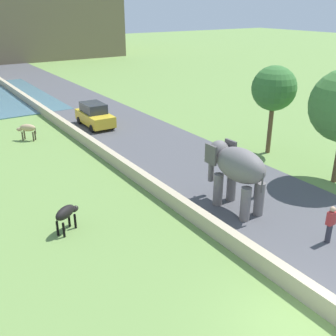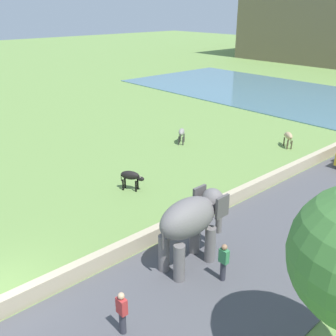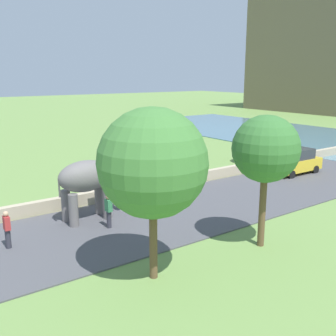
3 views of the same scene
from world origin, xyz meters
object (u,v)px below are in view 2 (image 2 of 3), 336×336
(elephant, at_px, (192,220))
(person_beside_elephant, at_px, (224,262))
(cow_tan, at_px, (288,136))
(cow_black, at_px, (131,176))
(person_trailing, at_px, (122,312))
(cow_grey, at_px, (182,133))

(elephant, height_order, person_beside_elephant, elephant)
(cow_tan, bearing_deg, elephant, -71.16)
(cow_black, height_order, cow_tan, same)
(elephant, bearing_deg, person_trailing, -74.75)
(cow_black, xyz_separation_m, cow_tan, (1.91, 12.89, 0.00))
(cow_black, bearing_deg, elephant, -18.03)
(person_trailing, distance_m, cow_grey, 18.71)
(cow_grey, bearing_deg, cow_black, -62.85)
(person_trailing, height_order, cow_tan, person_trailing)
(person_trailing, bearing_deg, person_beside_elephant, 84.59)
(cow_tan, bearing_deg, person_beside_elephant, -65.89)
(elephant, distance_m, cow_black, 7.56)
(cow_black, height_order, cow_grey, same)
(elephant, height_order, cow_tan, elephant)
(elephant, distance_m, cow_tan, 16.11)
(person_trailing, height_order, cow_grey, person_trailing)
(cow_grey, bearing_deg, elephant, -42.17)
(cow_grey, xyz_separation_m, cow_tan, (5.86, 5.20, 0.00))
(cow_grey, relative_size, cow_tan, 1.00)
(cow_grey, bearing_deg, person_beside_elephant, -38.05)
(person_beside_elephant, distance_m, person_trailing, 4.36)
(person_trailing, height_order, cow_black, person_trailing)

